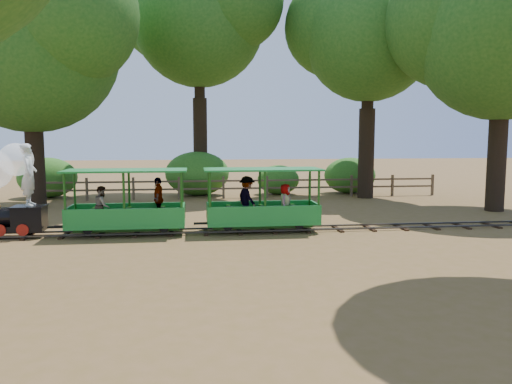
{
  "coord_description": "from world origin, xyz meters",
  "views": [
    {
      "loc": [
        -2.31,
        -14.5,
        2.84
      ],
      "look_at": [
        -0.44,
        0.5,
        1.13
      ],
      "focal_mm": 35.0,
      "sensor_mm": 36.0,
      "label": 1
    }
  ],
  "objects": [
    {
      "name": "shrub_mid_e",
      "position": [
        1.75,
        9.3,
        0.71
      ],
      "size": [
        2.05,
        1.58,
        1.42
      ],
      "primitive_type": "ellipsoid",
      "color": "#2D6B1E",
      "rests_on": "ground"
    },
    {
      "name": "shrub_mid_w",
      "position": [
        -2.17,
        9.3,
        1.05
      ],
      "size": [
        3.02,
        2.32,
        2.09
      ],
      "primitive_type": "ellipsoid",
      "color": "#2D6B1E",
      "rests_on": "ground"
    },
    {
      "name": "ground",
      "position": [
        0.0,
        0.0,
        0.0
      ],
      "size": [
        90.0,
        90.0,
        0.0
      ],
      "primitive_type": "plane",
      "color": "brown",
      "rests_on": "ground"
    },
    {
      "name": "oak_nc",
      "position": [
        -2.03,
        9.58,
        8.44
      ],
      "size": [
        7.64,
        6.72,
        11.2
      ],
      "color": "#2D2116",
      "rests_on": "ground"
    },
    {
      "name": "oak_ne",
      "position": [
        5.47,
        7.58,
        7.51
      ],
      "size": [
        7.22,
        6.35,
        10.12
      ],
      "color": "#2D2116",
      "rests_on": "ground"
    },
    {
      "name": "oak_e",
      "position": [
        8.97,
        3.09,
        6.89
      ],
      "size": [
        7.93,
        6.98,
        9.74
      ],
      "color": "#2D2116",
      "rests_on": "ground"
    },
    {
      "name": "shrub_west",
      "position": [
        -9.0,
        9.3,
        0.92
      ],
      "size": [
        2.67,
        2.05,
        1.85
      ],
      "primitive_type": "ellipsoid",
      "color": "#2D6B1E",
      "rests_on": "ground"
    },
    {
      "name": "carriage_rear",
      "position": [
        -0.37,
        -0.0,
        0.79
      ],
      "size": [
        3.43,
        1.4,
        1.78
      ],
      "color": "#1E8932",
      "rests_on": "track"
    },
    {
      "name": "carriage_front",
      "position": [
        -4.18,
        0.0,
        0.77
      ],
      "size": [
        3.43,
        1.4,
        1.78
      ],
      "color": "#1E8932",
      "rests_on": "track"
    },
    {
      "name": "fence",
      "position": [
        0.0,
        8.0,
        0.58
      ],
      "size": [
        18.1,
        0.1,
        1.0
      ],
      "color": "brown",
      "rests_on": "ground"
    },
    {
      "name": "shrub_east",
      "position": [
        5.33,
        9.3,
        0.88
      ],
      "size": [
        2.55,
        1.96,
        1.77
      ],
      "primitive_type": "ellipsoid",
      "color": "#2D6B1E",
      "rests_on": "ground"
    },
    {
      "name": "locomotive",
      "position": [
        -7.64,
        0.07,
        1.54
      ],
      "size": [
        2.33,
        1.1,
        2.68
      ],
      "color": "black",
      "rests_on": "ground"
    },
    {
      "name": "track",
      "position": [
        0.0,
        0.0,
        0.07
      ],
      "size": [
        22.0,
        1.0,
        0.1
      ],
      "color": "#3F3D3A",
      "rests_on": "ground"
    },
    {
      "name": "oak_nw",
      "position": [
        -8.53,
        6.09,
        6.73
      ],
      "size": [
        8.57,
        7.54,
        9.8
      ],
      "color": "#2D2116",
      "rests_on": "ground"
    }
  ]
}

